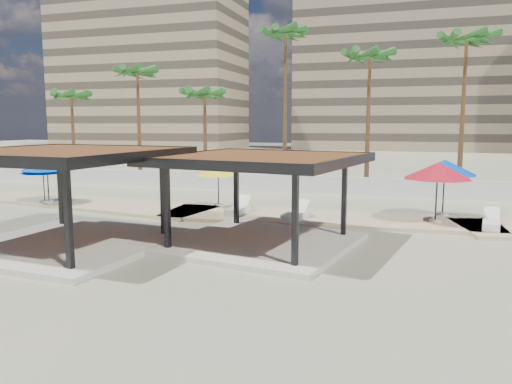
# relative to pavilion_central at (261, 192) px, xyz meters

# --- Properties ---
(ground) EXTENTS (200.00, 200.00, 0.00)m
(ground) POSITION_rel_pavilion_central_xyz_m (-0.64, -1.20, -2.10)
(ground) COLOR tan
(ground) RESTS_ON ground
(promenade) EXTENTS (44.45, 7.97, 0.24)m
(promenade) POSITION_rel_pavilion_central_xyz_m (1.36, 6.46, -2.04)
(promenade) COLOR #C6B284
(promenade) RESTS_ON ground
(boundary_wall) EXTENTS (56.00, 0.30, 1.20)m
(boundary_wall) POSITION_rel_pavilion_central_xyz_m (-0.64, 14.80, -1.50)
(boundary_wall) COLOR silver
(boundary_wall) RESTS_ON ground
(building_west) EXTENTS (34.00, 16.00, 32.40)m
(building_west) POSITION_rel_pavilion_central_xyz_m (-42.64, 66.80, 13.17)
(building_west) COLOR #937F60
(building_west) RESTS_ON ground
(building_mid) EXTENTS (38.00, 16.00, 30.40)m
(building_mid) POSITION_rel_pavilion_central_xyz_m (3.36, 76.80, 12.17)
(building_mid) COLOR #847259
(building_mid) RESTS_ON ground
(pavilion_central) EXTENTS (8.01, 8.01, 3.52)m
(pavilion_central) POSITION_rel_pavilion_central_xyz_m (0.00, 0.00, 0.00)
(pavilion_central) COLOR beige
(pavilion_central) RESTS_ON ground
(pavilion_west) EXTENTS (7.91, 7.91, 3.74)m
(pavilion_west) POSITION_rel_pavilion_central_xyz_m (-6.95, -2.54, 0.13)
(pavilion_west) COLOR beige
(pavilion_west) RESTS_ON ground
(umbrella_a) EXTENTS (2.71, 2.71, 2.29)m
(umbrella_a) POSITION_rel_pavilion_central_xyz_m (-14.70, 5.36, 0.05)
(umbrella_a) COLOR beige
(umbrella_a) RESTS_ON promenade
(umbrella_b) EXTENTS (2.91, 2.91, 2.31)m
(umbrella_b) POSITION_rel_pavilion_central_xyz_m (-4.66, 7.23, 0.07)
(umbrella_b) COLOR beige
(umbrella_b) RESTS_ON promenade
(umbrella_c) EXTENTS (4.03, 4.03, 2.75)m
(umbrella_c) POSITION_rel_pavilion_central_xyz_m (6.54, 5.89, 0.44)
(umbrella_c) COLOR beige
(umbrella_c) RESTS_ON promenade
(umbrella_d) EXTENTS (3.68, 3.68, 2.74)m
(umbrella_d) POSITION_rel_pavilion_central_xyz_m (6.95, 8.00, 0.44)
(umbrella_d) COLOR beige
(umbrella_d) RESTS_ON promenade
(umbrella_f) EXTENTS (3.74, 3.74, 2.56)m
(umbrella_f) POSITION_rel_pavilion_central_xyz_m (-14.27, 5.21, 0.28)
(umbrella_f) COLOR beige
(umbrella_f) RESTS_ON promenade
(lounger_a) EXTENTS (0.74, 2.17, 0.82)m
(lounger_a) POSITION_rel_pavilion_central_xyz_m (-2.82, 5.31, -1.72)
(lounger_a) COLOR white
(lounger_a) RESTS_ON promenade
(lounger_b) EXTENTS (0.96, 2.25, 0.83)m
(lounger_b) POSITION_rel_pavilion_central_xyz_m (0.30, 4.65, -1.72)
(lounger_b) COLOR white
(lounger_b) RESTS_ON promenade
(lounger_c) EXTENTS (0.93, 2.13, 0.78)m
(lounger_c) POSITION_rel_pavilion_central_xyz_m (8.81, 5.39, -1.73)
(lounger_c) COLOR white
(lounger_c) RESTS_ON promenade
(palm_a) EXTENTS (3.00, 3.00, 7.77)m
(palm_a) POSITION_rel_pavilion_central_xyz_m (-21.64, 17.10, 4.59)
(palm_a) COLOR brown
(palm_a) RESTS_ON ground
(palm_b) EXTENTS (3.00, 3.00, 9.53)m
(palm_b) POSITION_rel_pavilion_central_xyz_m (-15.64, 17.50, 6.25)
(palm_b) COLOR brown
(palm_b) RESTS_ON ground
(palm_c) EXTENTS (3.00, 3.00, 7.69)m
(palm_c) POSITION_rel_pavilion_central_xyz_m (-9.64, 16.90, 4.52)
(palm_c) COLOR brown
(palm_c) RESTS_ON ground
(palm_d) EXTENTS (3.00, 3.00, 11.89)m
(palm_d) POSITION_rel_pavilion_central_xyz_m (-3.64, 17.70, 8.45)
(palm_d) COLOR brown
(palm_d) RESTS_ON ground
(palm_e) EXTENTS (3.00, 3.00, 10.00)m
(palm_e) POSITION_rel_pavilion_central_xyz_m (2.36, 17.20, 6.70)
(palm_e) COLOR brown
(palm_e) RESTS_ON ground
(palm_f) EXTENTS (3.00, 3.00, 10.86)m
(palm_f) POSITION_rel_pavilion_central_xyz_m (8.36, 17.40, 7.49)
(palm_f) COLOR brown
(palm_f) RESTS_ON ground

